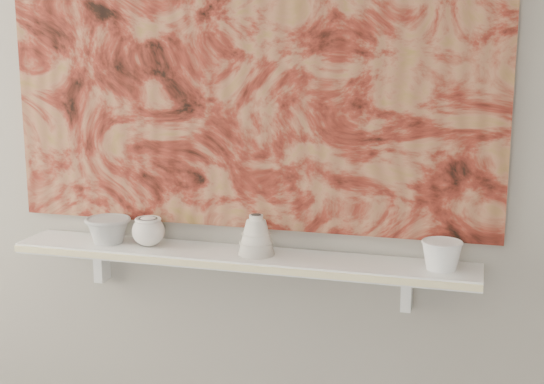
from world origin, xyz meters
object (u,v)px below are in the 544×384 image
(cup_cream, at_px, (148,231))
(bell_vessel, at_px, (256,235))
(painting, at_px, (246,43))
(bowl_grey, at_px, (108,230))
(bowl_white, at_px, (442,255))
(shelf, at_px, (239,258))

(cup_cream, relative_size, bell_vessel, 0.83)
(painting, bearing_deg, bowl_grey, -169.32)
(bowl_white, bearing_deg, bell_vessel, 180.00)
(painting, height_order, bell_vessel, painting)
(shelf, relative_size, bowl_white, 12.35)
(shelf, height_order, painting, painting)
(shelf, bearing_deg, bowl_white, 0.00)
(shelf, bearing_deg, bell_vessel, 0.00)
(painting, xyz_separation_m, cup_cream, (-0.29, -0.08, -0.56))
(cup_cream, bearing_deg, bowl_grey, 180.00)
(bowl_grey, xyz_separation_m, bowl_white, (1.01, 0.00, 0.00))
(shelf, distance_m, cup_cream, 0.30)
(painting, height_order, bowl_grey, painting)
(bowl_grey, relative_size, bowl_white, 1.25)
(shelf, bearing_deg, cup_cream, 180.00)
(painting, bearing_deg, bell_vessel, -56.52)
(bell_vessel, bearing_deg, shelf, 180.00)
(painting, xyz_separation_m, bell_vessel, (0.05, -0.08, -0.55))
(bell_vessel, bearing_deg, cup_cream, 180.00)
(shelf, xyz_separation_m, painting, (0.00, 0.08, 0.62))
(bell_vessel, height_order, bowl_white, bell_vessel)
(shelf, relative_size, cup_cream, 13.96)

